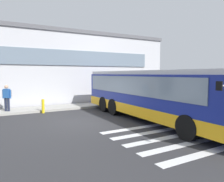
# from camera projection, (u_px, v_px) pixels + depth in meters

# --- Properties ---
(ground_plane) EXTENTS (80.00, 90.00, 0.02)m
(ground_plane) POSITION_uv_depth(u_px,v_px,m) (84.00, 122.00, 11.01)
(ground_plane) COLOR #2B2B2D
(ground_plane) RESTS_ON ground
(bay_paint_stripes) EXTENTS (4.40, 3.96, 0.01)m
(bay_paint_stripes) POSITION_uv_depth(u_px,v_px,m) (170.00, 137.00, 8.32)
(bay_paint_stripes) COLOR silver
(bay_paint_stripes) RESTS_ON ground
(terminal_building) EXTENTS (22.92, 13.80, 6.10)m
(terminal_building) POSITION_uv_depth(u_px,v_px,m) (34.00, 69.00, 20.55)
(terminal_building) COLOR #B7B7BC
(terminal_building) RESTS_ON ground
(boarding_curb) EXTENTS (25.12, 2.00, 0.15)m
(boarding_curb) POSITION_uv_depth(u_px,v_px,m) (60.00, 108.00, 15.18)
(boarding_curb) COLOR #9E9B93
(boarding_curb) RESTS_ON ground
(bus_main_foreground) EXTENTS (3.05, 11.20, 2.70)m
(bus_main_foreground) POSITION_uv_depth(u_px,v_px,m) (152.00, 96.00, 11.42)
(bus_main_foreground) COLOR navy
(bus_main_foreground) RESTS_ON ground
(passenger_by_doorway) EXTENTS (0.52, 0.50, 1.68)m
(passenger_by_doorway) POSITION_uv_depth(u_px,v_px,m) (7.00, 96.00, 13.27)
(passenger_by_doorway) COLOR #1E2338
(passenger_by_doorway) RESTS_ON boarding_curb
(safety_bollard_yellow) EXTENTS (0.18, 0.18, 0.90)m
(safety_bollard_yellow) POSITION_uv_depth(u_px,v_px,m) (43.00, 106.00, 13.42)
(safety_bollard_yellow) COLOR yellow
(safety_bollard_yellow) RESTS_ON ground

